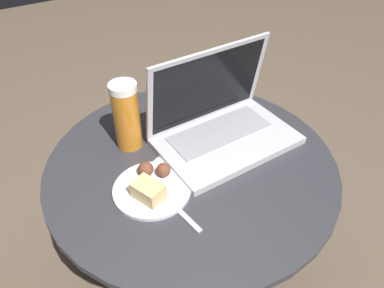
% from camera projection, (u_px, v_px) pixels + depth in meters
% --- Properties ---
extents(ground_plane, '(6.00, 6.00, 0.00)m').
position_uv_depth(ground_plane, '(191.00, 275.00, 1.28)').
color(ground_plane, brown).
extents(table, '(0.73, 0.73, 0.53)m').
position_uv_depth(table, '(191.00, 198.00, 1.04)').
color(table, black).
rests_on(table, ground_plane).
extents(napkin, '(0.19, 0.16, 0.00)m').
position_uv_depth(napkin, '(156.00, 185.00, 0.88)').
color(napkin, silver).
rests_on(napkin, table).
extents(laptop, '(0.36, 0.24, 0.24)m').
position_uv_depth(laptop, '(220.00, 122.00, 0.99)').
color(laptop, '#B2B2B7').
rests_on(laptop, table).
extents(beer_glass, '(0.07, 0.07, 0.18)m').
position_uv_depth(beer_glass, '(126.00, 116.00, 0.94)').
color(beer_glass, '#C6701E').
rests_on(beer_glass, table).
extents(snack_plate, '(0.18, 0.18, 0.05)m').
position_uv_depth(snack_plate, '(151.00, 186.00, 0.86)').
color(snack_plate, silver).
rests_on(snack_plate, table).
extents(fork, '(0.04, 0.20, 0.00)m').
position_uv_depth(fork, '(167.00, 199.00, 0.85)').
color(fork, '#B2B2B7').
rests_on(fork, table).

